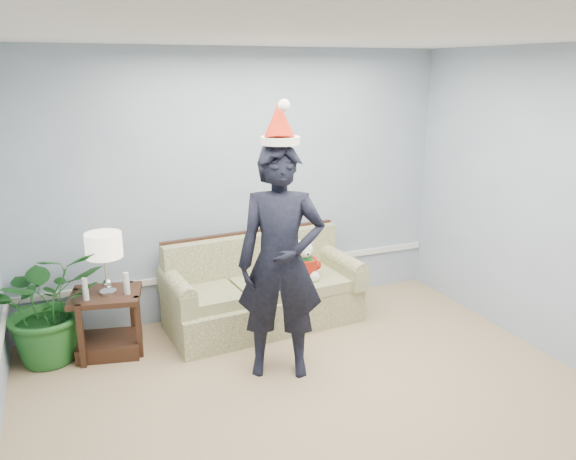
# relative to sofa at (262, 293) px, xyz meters

# --- Properties ---
(room_shell) EXTENTS (4.54, 5.04, 2.74)m
(room_shell) POSITION_rel_sofa_xyz_m (-0.09, -2.10, 1.04)
(room_shell) COLOR tan
(room_shell) RESTS_ON ground
(wainscot_trim) EXTENTS (4.49, 4.99, 0.06)m
(wainscot_trim) POSITION_rel_sofa_xyz_m (-1.27, -0.92, 0.14)
(wainscot_trim) COLOR white
(wainscot_trim) RESTS_ON room_shell
(sofa) EXTENTS (1.95, 0.95, 0.89)m
(sofa) POSITION_rel_sofa_xyz_m (0.00, 0.00, 0.00)
(sofa) COLOR #465528
(sofa) RESTS_ON room_shell
(side_table) EXTENTS (0.69, 0.62, 0.58)m
(side_table) POSITION_rel_sofa_xyz_m (-1.50, -0.07, -0.09)
(side_table) COLOR #3B2115
(side_table) RESTS_ON room_shell
(table_lamp) EXTENTS (0.31, 0.31, 0.56)m
(table_lamp) POSITION_rel_sofa_xyz_m (-1.47, -0.09, 0.69)
(table_lamp) COLOR silver
(table_lamp) RESTS_ON side_table
(candle_pair) EXTENTS (0.39, 0.05, 0.20)m
(candle_pair) POSITION_rel_sofa_xyz_m (-1.49, -0.17, 0.36)
(candle_pair) COLOR silver
(candle_pair) RESTS_ON side_table
(houseplant) EXTENTS (1.03, 0.92, 1.04)m
(houseplant) POSITION_rel_sofa_xyz_m (-1.97, -0.00, 0.20)
(houseplant) COLOR #1E5D22
(houseplant) RESTS_ON room_shell
(man) EXTENTS (0.83, 0.70, 1.95)m
(man) POSITION_rel_sofa_xyz_m (-0.18, -0.96, 0.66)
(man) COLOR black
(man) RESTS_ON room_shell
(santa_hat) EXTENTS (0.38, 0.41, 0.35)m
(santa_hat) POSITION_rel_sofa_xyz_m (-0.18, -0.94, 1.77)
(santa_hat) COLOR white
(santa_hat) RESTS_ON man
(teddy_bear) EXTENTS (0.27, 0.30, 0.42)m
(teddy_bear) POSITION_rel_sofa_xyz_m (0.40, -0.16, 0.30)
(teddy_bear) COLOR white
(teddy_bear) RESTS_ON sofa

